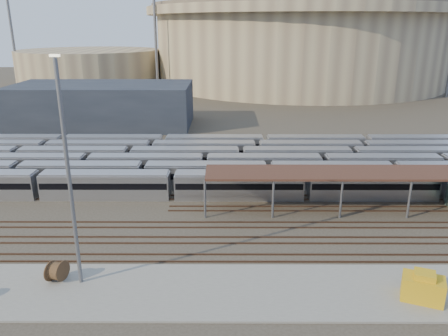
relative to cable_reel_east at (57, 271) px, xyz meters
name	(u,v)px	position (x,y,z in m)	size (l,w,h in m)	color
ground	(269,222)	(21.42, 13.43, -1.20)	(420.00, 420.00, 0.00)	#383026
apron	(230,291)	(16.42, -1.57, -1.10)	(50.00, 9.00, 0.20)	gray
subway_trains	(256,163)	(21.00, 31.93, 0.60)	(126.58, 23.90, 3.60)	#A2A2A6
inspection_shed	(436,174)	(43.42, 17.43, 3.79)	(60.30, 6.00, 5.30)	slate
empty_tracks	(273,240)	(21.42, 8.43, -1.11)	(170.00, 9.62, 0.18)	#4C3323
stadium	(298,42)	(46.42, 153.43, 15.27)	(124.00, 124.00, 32.50)	tan
secondary_arena	(90,68)	(-38.58, 143.43, 5.80)	(56.00, 56.00, 14.00)	tan
service_building	(103,105)	(-13.58, 68.43, 3.80)	(42.00, 20.00, 10.00)	#1E232D
floodlight_0	(155,33)	(-8.58, 123.43, 19.45)	(4.00, 1.00, 38.40)	slate
floodlight_1	(12,33)	(-63.58, 133.43, 19.45)	(4.00, 1.00, 38.40)	slate
floodlight_3	(216,31)	(11.42, 173.43, 19.45)	(4.00, 1.00, 38.40)	slate
cable_reel_east	(57,271)	(0.00, 0.00, 0.00)	(2.00, 2.00, 1.11)	brown
yard_light_pole	(69,177)	(2.29, -0.26, 9.57)	(0.81, 0.36, 20.96)	slate
yellow_equipment	(423,289)	(33.40, -2.95, 0.09)	(3.49, 2.18, 2.18)	#C39512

